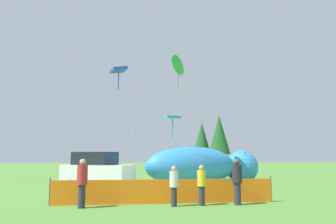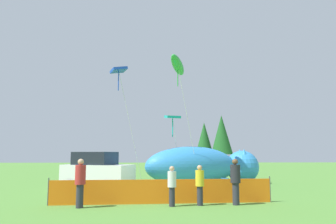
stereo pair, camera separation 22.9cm
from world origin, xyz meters
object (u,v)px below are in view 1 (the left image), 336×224
object	(u,v)px
kite_teal_diamond	(172,118)
spectator_in_yellow_shirt	(174,184)
folding_chair	(227,185)
spectator_in_black_shirt	(82,181)
spectator_in_red_shirt	(237,180)
inflatable_cat	(202,167)
spectator_in_white_shirt	(202,183)
kite_blue_box	(119,72)
kite_green_fish	(178,66)
parked_car	(97,172)

from	to	relation	value
kite_teal_diamond	spectator_in_yellow_shirt	bearing A→B (deg)	-93.43
folding_chair	spectator_in_black_shirt	bearing A→B (deg)	168.51
spectator_in_yellow_shirt	spectator_in_red_shirt	distance (m)	2.64
inflatable_cat	spectator_in_red_shirt	distance (m)	8.23
spectator_in_white_shirt	kite_blue_box	bearing A→B (deg)	121.69
spectator_in_white_shirt	kite_green_fish	xyz separation A→B (m)	(-0.44, 5.98, 6.52)
folding_chair	inflatable_cat	size ratio (longest dim) A/B	0.10
spectator_in_black_shirt	spectator_in_red_shirt	size ratio (longest dim) A/B	1.00
parked_car	inflatable_cat	size ratio (longest dim) A/B	0.51
parked_car	spectator_in_white_shirt	xyz separation A→B (m)	(5.05, -5.31, -0.18)
spectator_in_red_shirt	kite_blue_box	distance (m)	10.51
kite_teal_diamond	inflatable_cat	bearing A→B (deg)	16.56
parked_car	spectator_in_black_shirt	distance (m)	5.71
spectator_in_yellow_shirt	kite_green_fish	size ratio (longest dim) A/B	0.20
spectator_in_black_shirt	kite_green_fish	distance (m)	9.98
spectator_in_yellow_shirt	spectator_in_red_shirt	size ratio (longest dim) A/B	0.85
spectator_in_black_shirt	kite_blue_box	size ratio (longest dim) A/B	0.25
parked_car	spectator_in_yellow_shirt	bearing A→B (deg)	-31.71
kite_blue_box	inflatable_cat	bearing A→B (deg)	17.54
kite_green_fish	spectator_in_red_shirt	bearing A→B (deg)	-71.95
inflatable_cat	spectator_in_white_shirt	size ratio (longest dim) A/B	5.19
folding_chair	spectator_in_yellow_shirt	xyz separation A→B (m)	(-2.98, -3.64, 0.37)
parked_car	spectator_in_white_shirt	size ratio (longest dim) A/B	2.64
inflatable_cat	spectator_in_white_shirt	distance (m)	8.41
parked_car	spectator_in_white_shirt	distance (m)	7.33
parked_car	kite_teal_diamond	bearing A→B (deg)	51.59
spectator_in_red_shirt	kite_teal_diamond	size ratio (longest dim) A/B	0.41
spectator_in_white_shirt	kite_green_fish	world-z (taller)	kite_green_fish
inflatable_cat	kite_green_fish	xyz separation A→B (m)	(-1.78, -2.32, 6.23)
parked_car	kite_blue_box	world-z (taller)	kite_blue_box
inflatable_cat	kite_blue_box	xyz separation A→B (m)	(-5.41, -1.71, 5.95)
kite_teal_diamond	folding_chair	bearing A→B (deg)	-59.49
spectator_in_white_shirt	kite_teal_diamond	world-z (taller)	kite_teal_diamond
folding_chair	kite_green_fish	world-z (taller)	kite_green_fish
spectator_in_black_shirt	kite_teal_diamond	world-z (taller)	kite_teal_diamond
folding_chair	spectator_in_red_shirt	bearing A→B (deg)	-138.01
parked_car	kite_green_fish	bearing A→B (deg)	31.20
spectator_in_yellow_shirt	spectator_in_red_shirt	xyz separation A→B (m)	(2.62, 0.26, 0.15)
spectator_in_yellow_shirt	kite_teal_diamond	bearing A→B (deg)	86.57
kite_green_fish	kite_teal_diamond	world-z (taller)	kite_green_fish
spectator_in_black_shirt	spectator_in_white_shirt	distance (m)	4.73
spectator_in_black_shirt	spectator_in_white_shirt	xyz separation A→B (m)	(4.71, 0.39, -0.14)
parked_car	spectator_in_black_shirt	bearing A→B (deg)	-63.73
spectator_in_white_shirt	spectator_in_yellow_shirt	world-z (taller)	spectator_in_white_shirt
kite_teal_diamond	kite_blue_box	bearing A→B (deg)	-161.88
spectator_in_red_shirt	kite_blue_box	xyz separation A→B (m)	(-5.55, 6.52, 6.10)
folding_chair	spectator_in_white_shirt	distance (m)	3.93
spectator_in_black_shirt	spectator_in_yellow_shirt	world-z (taller)	spectator_in_black_shirt
folding_chair	parked_car	bearing A→B (deg)	123.01
folding_chair	inflatable_cat	bearing A→B (deg)	54.06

